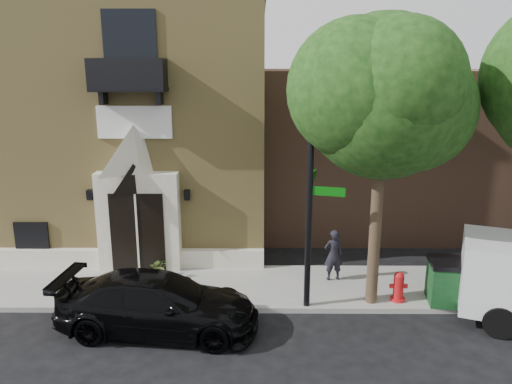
% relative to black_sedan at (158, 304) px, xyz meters
% --- Properties ---
extents(ground, '(120.00, 120.00, 0.00)m').
position_rel_black_sedan_xyz_m(ground, '(-0.28, 0.90, -0.74)').
color(ground, black).
rests_on(ground, ground).
extents(sidewalk, '(42.00, 3.00, 0.15)m').
position_rel_black_sedan_xyz_m(sidewalk, '(0.72, 2.40, -0.67)').
color(sidewalk, gray).
rests_on(sidewalk, ground).
extents(church, '(12.20, 11.01, 9.30)m').
position_rel_black_sedan_xyz_m(church, '(-3.27, 8.85, 3.89)').
color(church, tan).
rests_on(church, ground).
extents(neighbour_building, '(18.00, 8.00, 6.40)m').
position_rel_black_sedan_xyz_m(neighbour_building, '(11.72, 9.90, 2.46)').
color(neighbour_building, brown).
rests_on(neighbour_building, ground).
extents(street_tree_left, '(4.97, 4.38, 7.77)m').
position_rel_black_sedan_xyz_m(street_tree_left, '(5.74, 1.25, 5.12)').
color(street_tree_left, '#38281C').
rests_on(street_tree_left, sidewalk).
extents(black_sedan, '(5.29, 2.56, 1.48)m').
position_rel_black_sedan_xyz_m(black_sedan, '(0.00, 0.00, 0.00)').
color(black_sedan, black).
rests_on(black_sedan, ground).
extents(street_sign, '(0.99, 1.17, 6.38)m').
position_rel_black_sedan_xyz_m(street_sign, '(3.90, 1.12, 2.62)').
color(street_sign, black).
rests_on(street_sign, sidewalk).
extents(fire_hydrant, '(0.50, 0.40, 0.87)m').
position_rel_black_sedan_xyz_m(fire_hydrant, '(6.48, 1.40, -0.16)').
color(fire_hydrant, red).
rests_on(fire_hydrant, sidewalk).
extents(dumpster, '(2.02, 1.33, 1.23)m').
position_rel_black_sedan_xyz_m(dumpster, '(8.23, 1.29, 0.03)').
color(dumpster, '#0F391A').
rests_on(dumpster, sidewalk).
extents(planter, '(0.68, 0.62, 0.64)m').
position_rel_black_sedan_xyz_m(planter, '(-0.56, 2.94, -0.27)').
color(planter, '#556D2D').
rests_on(planter, sidewalk).
extents(pedestrian_near, '(0.65, 0.49, 1.61)m').
position_rel_black_sedan_xyz_m(pedestrian_near, '(4.84, 2.82, 0.21)').
color(pedestrian_near, black).
rests_on(pedestrian_near, sidewalk).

